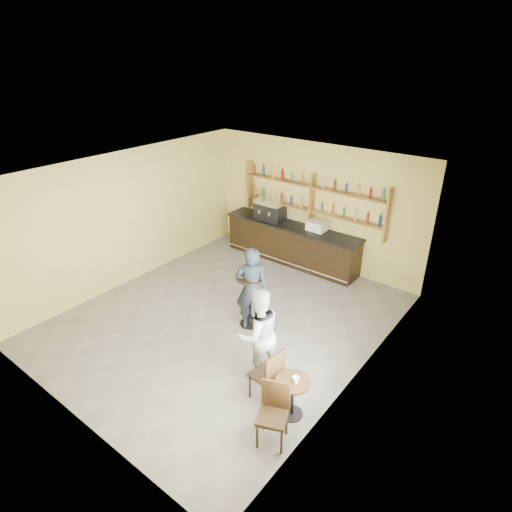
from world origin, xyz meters
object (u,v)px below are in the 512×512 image
Objects in this scene: bar_counter at (291,243)px; chair_south at (272,416)px; chair_west at (266,373)px; pastry_case at (317,227)px; espresso_machine at (270,210)px; pedestal_table at (250,301)px; man_main at (252,289)px; patron_second at (258,334)px; cafe_table at (292,398)px.

bar_counter reaches higher than chair_south.
pastry_case is at bearing -150.97° from chair_west.
espresso_machine reaches higher than pastry_case.
bar_counter is at bearing 98.90° from chair_south.
pastry_case is at bearing 92.43° from chair_south.
pedestal_table reaches higher than chair_south.
espresso_machine is 5.56m from chair_west.
pastry_case is 0.26× the size of man_main.
chair_west is at bearing -61.07° from bar_counter.
patron_second is (2.02, -4.10, 0.34)m from bar_counter.
patron_second reaches higher than cafe_table.
bar_counter is 3.83× the size of chair_west.
chair_west is (3.19, -4.47, -0.82)m from espresso_machine.
espresso_machine is at bearing -121.69° from patron_second.
pedestal_table is at bearing -64.55° from espresso_machine.
chair_west is 1.03× the size of chair_south.
espresso_machine is 1.47m from pastry_case.
patron_second is (-1.00, 0.42, 0.52)m from cafe_table.
chair_west is (1.73, -4.47, -0.69)m from pastry_case.
pedestal_table reaches higher than chair_west.
chair_south is at bearing 50.57° from chair_west.
bar_counter reaches higher than chair_west.
espresso_machine is at bearing -89.21° from man_main.
chair_west is at bearing 105.35° from man_main.
chair_south is 0.57× the size of patron_second.
cafe_table is (2.06, -1.53, -0.22)m from pedestal_table.
chair_south is (3.79, -5.12, -0.83)m from espresso_machine.
espresso_machine is at bearing 119.29° from pedestal_table.
patron_second is (1.06, -1.10, 0.30)m from pedestal_table.
pedestal_table is at bearing -72.27° from bar_counter.
bar_counter is 1.08m from espresso_machine.
bar_counter is at bearing -143.21° from chair_west.
espresso_machine is 1.11× the size of cafe_table.
espresso_machine is (-0.72, 0.00, 0.80)m from bar_counter.
pastry_case is at bearing 94.17° from pedestal_table.
pastry_case is 3.07m from pedestal_table.
bar_counter is 4.58m from patron_second.
chair_west is 0.88m from chair_south.
espresso_machine reaches higher than bar_counter.
man_main is at bearing 143.29° from cafe_table.
chair_south is (2.33, -5.12, -0.70)m from pastry_case.
patron_second is at bearing -70.69° from pastry_case.
cafe_table is 0.71× the size of chair_south.
pedestal_table is 2.12m from chair_west.
espresso_machine is 0.45× the size of patron_second.
pastry_case reaches higher than bar_counter.
bar_counter is at bearing -100.27° from man_main.
pedestal_table is 1.56m from patron_second.
bar_counter is at bearing -129.25° from patron_second.
patron_second is at bearing -121.64° from chair_west.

